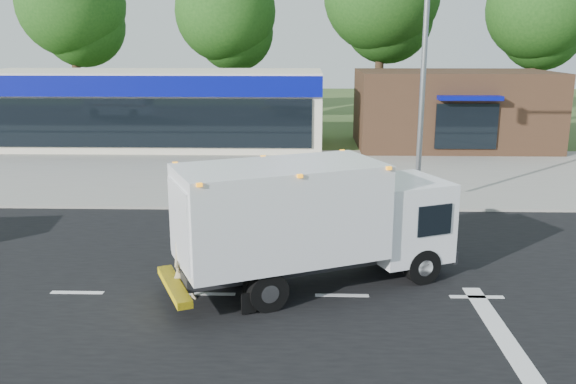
% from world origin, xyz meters
% --- Properties ---
extents(ground, '(120.00, 120.00, 0.00)m').
position_xyz_m(ground, '(0.00, 0.00, 0.00)').
color(ground, '#385123').
rests_on(ground, ground).
extents(road_asphalt, '(60.00, 14.00, 0.02)m').
position_xyz_m(road_asphalt, '(0.00, 0.00, 0.00)').
color(road_asphalt, black).
rests_on(road_asphalt, ground).
extents(sidewalk, '(60.00, 2.40, 0.12)m').
position_xyz_m(sidewalk, '(0.00, 8.20, 0.06)').
color(sidewalk, gray).
rests_on(sidewalk, ground).
extents(parking_apron, '(60.00, 9.00, 0.02)m').
position_xyz_m(parking_apron, '(0.00, 14.00, 0.01)').
color(parking_apron, gray).
rests_on(parking_apron, ground).
extents(lane_markings, '(55.20, 7.00, 0.01)m').
position_xyz_m(lane_markings, '(1.35, -1.35, 0.02)').
color(lane_markings, silver).
rests_on(lane_markings, road_asphalt).
extents(ems_box_truck, '(6.94, 4.54, 2.96)m').
position_xyz_m(ems_box_truck, '(-0.72, 0.56, 1.71)').
color(ems_box_truck, black).
rests_on(ems_box_truck, ground).
extents(emergency_worker, '(0.75, 0.71, 1.83)m').
position_xyz_m(emergency_worker, '(-3.43, -0.28, 0.90)').
color(emergency_worker, tan).
rests_on(emergency_worker, ground).
extents(retail_strip_mall, '(18.00, 6.20, 4.00)m').
position_xyz_m(retail_strip_mall, '(-9.00, 19.93, 2.01)').
color(retail_strip_mall, beige).
rests_on(retail_strip_mall, ground).
extents(brown_storefront, '(10.00, 6.70, 4.00)m').
position_xyz_m(brown_storefront, '(7.00, 19.98, 2.00)').
color(brown_storefront, '#382316').
rests_on(brown_storefront, ground).
extents(traffic_signal_pole, '(3.51, 0.25, 8.00)m').
position_xyz_m(traffic_signal_pole, '(2.35, 7.60, 4.92)').
color(traffic_signal_pole, gray).
rests_on(traffic_signal_pole, ground).
extents(background_trees, '(36.77, 7.39, 12.10)m').
position_xyz_m(background_trees, '(-0.85, 28.16, 7.38)').
color(background_trees, '#332114').
rests_on(background_trees, ground).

